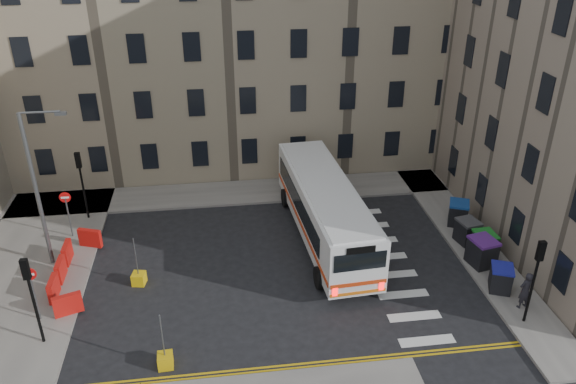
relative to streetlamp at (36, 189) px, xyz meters
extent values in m
plane|color=black|center=(13.00, -2.00, -4.34)|extent=(120.00, 120.00, 0.00)
cube|color=slate|center=(7.00, 6.60, -4.26)|extent=(36.00, 3.20, 0.15)
cube|color=slate|center=(22.00, 2.00, -4.26)|extent=(2.40, 26.00, 0.15)
cube|color=slate|center=(-1.00, -1.00, -4.26)|extent=(6.00, 22.00, 0.15)
cube|color=gray|center=(6.00, 13.50, 3.66)|extent=(38.00, 10.50, 16.00)
cylinder|color=black|center=(21.60, -7.50, -2.59)|extent=(0.12, 0.12, 3.20)
cube|color=black|center=(21.60, -7.50, -0.54)|extent=(0.28, 0.22, 0.90)
cylinder|color=black|center=(1.00, 4.50, -2.59)|extent=(0.12, 0.12, 3.20)
cube|color=black|center=(1.00, 4.50, -0.54)|extent=(0.28, 0.22, 0.90)
cylinder|color=black|center=(1.00, -6.00, -2.59)|extent=(0.12, 0.12, 3.20)
cube|color=black|center=(1.00, -6.00, -0.54)|extent=(0.28, 0.22, 0.90)
cylinder|color=#595B5E|center=(0.00, 0.00, -0.19)|extent=(0.20, 0.20, 8.00)
cube|color=#595B5E|center=(0.00, 0.00, 3.88)|extent=(0.50, 0.22, 0.14)
cylinder|color=#595B5E|center=(0.50, 2.50, -2.99)|extent=(0.08, 0.08, 2.40)
cube|color=red|center=(0.50, 2.50, -1.49)|extent=(0.60, 0.04, 0.60)
cylinder|color=#595B5E|center=(0.50, -4.50, -2.99)|extent=(0.08, 0.08, 2.40)
cube|color=red|center=(0.50, -4.50, -1.49)|extent=(0.60, 0.04, 0.60)
cube|color=red|center=(0.80, -3.00, -3.69)|extent=(0.25, 1.25, 1.00)
cube|color=red|center=(0.80, -1.50, -3.69)|extent=(0.25, 1.25, 1.00)
cube|color=red|center=(0.80, 0.00, -3.69)|extent=(0.25, 1.25, 1.00)
cube|color=red|center=(1.70, 1.30, -3.69)|extent=(1.26, 0.66, 1.00)
cube|color=red|center=(1.70, -4.30, -3.69)|extent=(1.26, 0.66, 1.00)
cube|color=silver|center=(14.23, 0.67, -2.42)|extent=(3.53, 12.22, 2.74)
cube|color=black|center=(12.82, 1.12, -2.20)|extent=(0.69, 9.64, 1.10)
cube|color=black|center=(15.57, 1.31, -2.20)|extent=(0.69, 9.64, 1.10)
cube|color=black|center=(13.83, 6.70, -2.14)|extent=(2.41, 0.22, 1.21)
cube|color=black|center=(14.63, -5.36, -1.87)|extent=(2.41, 0.22, 0.88)
cube|color=#BD3410|center=(12.85, 0.58, -3.07)|extent=(0.81, 11.83, 0.20)
cube|color=#BD3410|center=(15.61, 0.76, -3.07)|extent=(0.81, 11.83, 0.20)
cube|color=#FF0C0C|center=(13.53, -5.45, -3.35)|extent=(0.24, 0.07, 0.44)
cube|color=#FF0C0C|center=(15.72, -5.30, -3.35)|extent=(0.24, 0.07, 0.44)
cylinder|color=black|center=(12.60, 4.63, -3.79)|extent=(0.38, 1.12, 1.10)
cylinder|color=black|center=(15.33, 4.81, -3.79)|extent=(0.38, 1.12, 1.10)
cylinder|color=black|center=(13.14, -3.69, -3.79)|extent=(0.38, 1.12, 1.10)
cylinder|color=black|center=(15.88, -3.51, -3.79)|extent=(0.38, 1.12, 1.10)
cube|color=black|center=(21.56, -5.20, -3.62)|extent=(1.28, 1.36, 1.13)
cube|color=navy|center=(21.56, -5.20, -3.00)|extent=(1.34, 1.42, 0.12)
cube|color=black|center=(21.58, -3.09, -3.53)|extent=(1.32, 1.46, 1.32)
cube|color=#511F76|center=(21.58, -3.09, -2.80)|extent=(1.39, 1.52, 0.14)
cube|color=black|center=(22.08, -2.30, -3.60)|extent=(1.02, 1.17, 1.17)
cube|color=#197222|center=(22.08, -2.30, -2.95)|extent=(1.07, 1.22, 0.12)
cube|color=black|center=(21.75, -0.98, -3.60)|extent=(1.18, 1.30, 1.18)
cube|color=#38383A|center=(21.75, -0.98, -2.95)|extent=(1.24, 1.36, 0.12)
cube|color=black|center=(22.04, 0.95, -3.58)|extent=(1.39, 1.48, 1.22)
cube|color=navy|center=(22.04, 0.95, -2.90)|extent=(1.46, 1.54, 0.13)
imported|color=black|center=(21.97, -6.59, -3.26)|extent=(0.77, 0.60, 1.85)
cube|color=#E6B70C|center=(4.55, -2.26, -4.04)|extent=(0.70, 0.70, 0.60)
cube|color=gold|center=(6.14, -8.00, -4.04)|extent=(0.63, 0.63, 0.60)
camera|label=1|loc=(8.72, -25.23, 12.16)|focal=35.00mm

